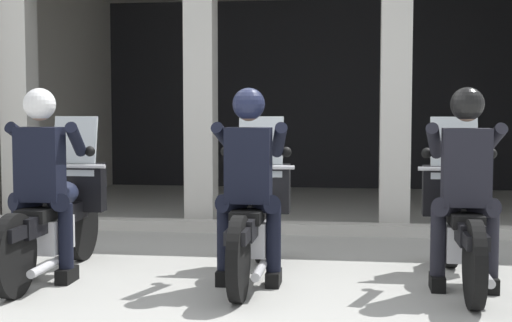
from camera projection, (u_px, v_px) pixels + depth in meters
ground_plane at (285, 226)px, 8.96m from camera, size 80.00×80.00×0.00m
station_building at (310, 60)px, 11.20m from camera, size 8.03×4.91×3.44m
kerb_strip at (292, 228)px, 8.45m from camera, size 7.53×0.24×0.12m
motorcycle_left at (57, 216)px, 6.38m from camera, size 0.62×2.04×1.35m
police_officer_left at (42, 168)px, 6.06m from camera, size 0.63×0.61×1.58m
motorcycle_center at (254, 218)px, 6.27m from camera, size 0.62×2.04×1.35m
police_officer_center at (249, 169)px, 5.96m from camera, size 0.63×0.61×1.58m
motorcycle_right at (460, 222)px, 6.07m from camera, size 0.62×2.04×1.35m
police_officer_right at (466, 171)px, 5.76m from camera, size 0.63×0.61×1.58m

